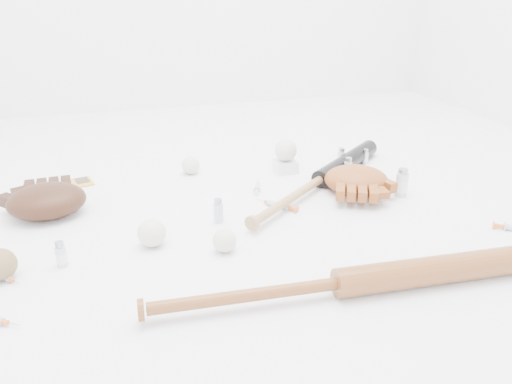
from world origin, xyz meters
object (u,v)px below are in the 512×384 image
object	(u,v)px
pedestal	(285,166)
bat_dark	(321,179)
bat_wood	(340,283)
glove_dark	(47,200)

from	to	relation	value
pedestal	bat_dark	bearing A→B (deg)	-70.70
bat_dark	bat_wood	bearing A→B (deg)	-148.17
bat_wood	pedestal	distance (m)	0.81
bat_wood	glove_dark	size ratio (longest dim) A/B	3.44
glove_dark	pedestal	size ratio (longest dim) A/B	3.50
bat_dark	bat_wood	world-z (taller)	bat_wood
bat_dark	pedestal	size ratio (longest dim) A/B	11.23
bat_dark	glove_dark	distance (m)	0.90
glove_dark	bat_wood	bearing A→B (deg)	-46.68
bat_dark	glove_dark	bearing A→B (deg)	139.12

